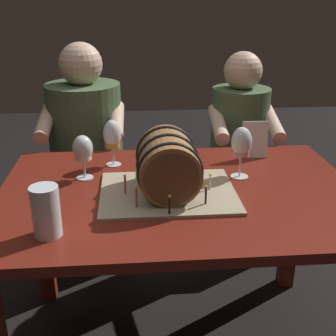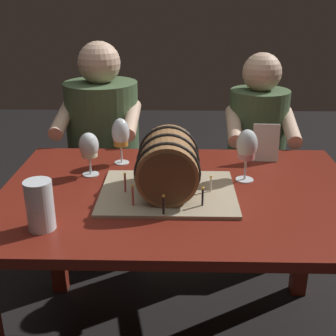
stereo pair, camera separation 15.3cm
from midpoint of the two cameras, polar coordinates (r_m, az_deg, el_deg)
name	(u,v)px [view 2 (the right image)]	position (r m, az deg, el deg)	size (l,w,h in m)	color
dining_table	(180,217)	(1.65, 4.23, -6.42)	(1.31, 0.90, 0.74)	maroon
barrel_cake	(168,168)	(1.53, 2.86, -0.05)	(0.48, 0.38, 0.23)	tan
wine_glass_amber	(121,135)	(1.81, -3.75, 4.28)	(0.07, 0.07, 0.19)	white
wine_glass_white	(89,147)	(1.71, -7.69, 2.64)	(0.08, 0.08, 0.17)	white
wine_glass_rose	(247,147)	(1.68, 12.76, 2.62)	(0.08, 0.08, 0.20)	white
beer_pint	(40,208)	(1.36, -13.13, -5.14)	(0.08, 0.08, 0.16)	white
menu_card	(266,143)	(1.91, 14.81, 3.12)	(0.11, 0.01, 0.16)	silver
person_seated_left	(104,159)	(2.39, -6.41, 1.16)	(0.41, 0.48, 1.18)	#2A3A24
person_seated_right	(254,171)	(2.44, 12.88, -0.45)	(0.35, 0.46, 1.13)	#2A3A24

